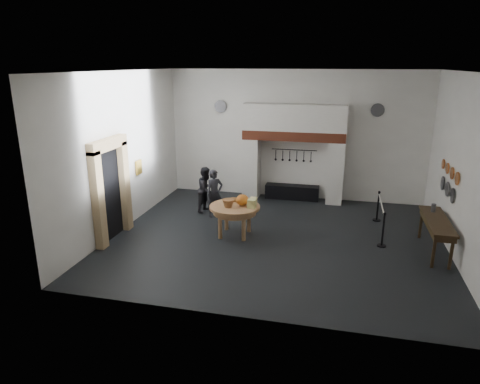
% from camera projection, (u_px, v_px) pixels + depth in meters
% --- Properties ---
extents(floor, '(9.00, 8.00, 0.02)m').
position_uv_depth(floor, '(276.00, 238.00, 11.96)').
color(floor, black).
rests_on(floor, ground).
extents(ceiling, '(9.00, 8.00, 0.02)m').
position_uv_depth(ceiling, '(280.00, 71.00, 10.65)').
color(ceiling, silver).
rests_on(ceiling, wall_back).
extents(wall_back, '(9.00, 0.02, 4.50)m').
position_uv_depth(wall_back, '(295.00, 135.00, 15.03)').
color(wall_back, white).
rests_on(wall_back, floor).
extents(wall_front, '(9.00, 0.02, 4.50)m').
position_uv_depth(wall_front, '(245.00, 207.00, 7.58)').
color(wall_front, white).
rests_on(wall_front, floor).
extents(wall_left, '(0.02, 8.00, 4.50)m').
position_uv_depth(wall_left, '(123.00, 152.00, 12.30)').
color(wall_left, white).
rests_on(wall_left, floor).
extents(wall_right, '(0.02, 8.00, 4.50)m').
position_uv_depth(wall_right, '(463.00, 169.00, 10.30)').
color(wall_right, white).
rests_on(wall_right, floor).
extents(chimney_pier_left, '(0.55, 0.70, 2.15)m').
position_uv_depth(chimney_pier_left, '(252.00, 168.00, 15.37)').
color(chimney_pier_left, silver).
rests_on(chimney_pier_left, floor).
extents(chimney_pier_right, '(0.55, 0.70, 2.15)m').
position_uv_depth(chimney_pier_right, '(335.00, 173.00, 14.71)').
color(chimney_pier_right, silver).
rests_on(chimney_pier_right, floor).
extents(hearth_brick_band, '(3.50, 0.72, 0.32)m').
position_uv_depth(hearth_brick_band, '(294.00, 135.00, 14.68)').
color(hearth_brick_band, '#9E442B').
rests_on(hearth_brick_band, chimney_pier_left).
extents(chimney_hood, '(3.50, 0.70, 0.90)m').
position_uv_depth(chimney_hood, '(295.00, 117.00, 14.51)').
color(chimney_hood, silver).
rests_on(chimney_hood, hearth_brick_band).
extents(iron_range, '(1.90, 0.45, 0.50)m').
position_uv_depth(iron_range, '(292.00, 192.00, 15.35)').
color(iron_range, black).
rests_on(iron_range, floor).
extents(utensil_rail, '(1.60, 0.02, 0.02)m').
position_uv_depth(utensil_rail, '(294.00, 150.00, 15.10)').
color(utensil_rail, black).
rests_on(utensil_rail, wall_back).
extents(door_recess, '(0.04, 1.10, 2.50)m').
position_uv_depth(door_recess, '(109.00, 195.00, 11.65)').
color(door_recess, black).
rests_on(door_recess, floor).
extents(door_jamb_near, '(0.22, 0.30, 2.60)m').
position_uv_depth(door_jamb_near, '(98.00, 201.00, 10.97)').
color(door_jamb_near, tan).
rests_on(door_jamb_near, floor).
extents(door_jamb_far, '(0.22, 0.30, 2.60)m').
position_uv_depth(door_jamb_far, '(124.00, 186.00, 12.27)').
color(door_jamb_far, tan).
rests_on(door_jamb_far, floor).
extents(door_lintel, '(0.22, 1.70, 0.30)m').
position_uv_depth(door_lintel, '(108.00, 144.00, 11.23)').
color(door_lintel, tan).
rests_on(door_lintel, door_jamb_near).
extents(wall_plaque, '(0.05, 0.34, 0.44)m').
position_uv_depth(wall_plaque, '(139.00, 167.00, 13.22)').
color(wall_plaque, gold).
rests_on(wall_plaque, wall_left).
extents(work_table, '(1.68, 1.68, 0.07)m').
position_uv_depth(work_table, '(235.00, 207.00, 11.94)').
color(work_table, '#A7834F').
rests_on(work_table, floor).
extents(pumpkin, '(0.36, 0.36, 0.31)m').
position_uv_depth(pumpkin, '(242.00, 200.00, 11.93)').
color(pumpkin, orange).
rests_on(pumpkin, work_table).
extents(cheese_block_big, '(0.22, 0.22, 0.24)m').
position_uv_depth(cheese_block_big, '(252.00, 204.00, 11.73)').
color(cheese_block_big, '#D6D881').
rests_on(cheese_block_big, work_table).
extents(cheese_block_small, '(0.18, 0.18, 0.20)m').
position_uv_depth(cheese_block_small, '(253.00, 201.00, 12.02)').
color(cheese_block_small, '#F2E391').
rests_on(cheese_block_small, work_table).
extents(wicker_basket, '(0.38, 0.38, 0.22)m').
position_uv_depth(wicker_basket, '(228.00, 203.00, 11.79)').
color(wicker_basket, '#955D36').
rests_on(wicker_basket, work_table).
extents(bread_loaf, '(0.31, 0.18, 0.13)m').
position_uv_depth(bread_loaf, '(234.00, 200.00, 12.26)').
color(bread_loaf, olive).
rests_on(bread_loaf, work_table).
extents(visitor_near, '(0.65, 0.65, 1.52)m').
position_uv_depth(visitor_near, '(215.00, 193.00, 13.44)').
color(visitor_near, black).
rests_on(visitor_near, floor).
extents(visitor_far, '(0.75, 0.86, 1.50)m').
position_uv_depth(visitor_far, '(206.00, 189.00, 13.90)').
color(visitor_far, black).
rests_on(visitor_far, floor).
extents(side_table, '(0.55, 2.20, 0.06)m').
position_uv_depth(side_table, '(437.00, 221.00, 10.82)').
color(side_table, '#342613').
rests_on(side_table, floor).
extents(pewter_jug, '(0.12, 0.12, 0.22)m').
position_uv_depth(pewter_jug, '(433.00, 208.00, 11.34)').
color(pewter_jug, '#505055').
rests_on(pewter_jug, side_table).
extents(copper_pan_a, '(0.03, 0.34, 0.34)m').
position_uv_depth(copper_pan_a, '(457.00, 179.00, 10.59)').
color(copper_pan_a, '#C6662D').
rests_on(copper_pan_a, wall_right).
extents(copper_pan_b, '(0.03, 0.32, 0.32)m').
position_uv_depth(copper_pan_b, '(452.00, 173.00, 11.10)').
color(copper_pan_b, '#C6662D').
rests_on(copper_pan_b, wall_right).
extents(copper_pan_c, '(0.03, 0.30, 0.30)m').
position_uv_depth(copper_pan_c, '(448.00, 168.00, 11.61)').
color(copper_pan_c, '#C6662D').
rests_on(copper_pan_c, wall_right).
extents(copper_pan_d, '(0.03, 0.28, 0.28)m').
position_uv_depth(copper_pan_d, '(443.00, 164.00, 12.12)').
color(copper_pan_d, '#C6662D').
rests_on(copper_pan_d, wall_right).
extents(pewter_plate_left, '(0.03, 0.40, 0.40)m').
position_uv_depth(pewter_plate_left, '(453.00, 196.00, 10.92)').
color(pewter_plate_left, '#4C4C51').
rests_on(pewter_plate_left, wall_right).
extents(pewter_plate_mid, '(0.03, 0.40, 0.40)m').
position_uv_depth(pewter_plate_mid, '(447.00, 189.00, 11.48)').
color(pewter_plate_mid, '#4C4C51').
rests_on(pewter_plate_mid, wall_right).
extents(pewter_plate_right, '(0.03, 0.40, 0.40)m').
position_uv_depth(pewter_plate_right, '(443.00, 183.00, 12.04)').
color(pewter_plate_right, '#4C4C51').
rests_on(pewter_plate_right, wall_right).
extents(pewter_plate_back_left, '(0.44, 0.03, 0.44)m').
position_uv_depth(pewter_plate_back_left, '(220.00, 106.00, 15.31)').
color(pewter_plate_back_left, '#4C4C51').
rests_on(pewter_plate_back_left, wall_back).
extents(pewter_plate_back_right, '(0.44, 0.03, 0.44)m').
position_uv_depth(pewter_plate_back_right, '(378.00, 110.00, 14.11)').
color(pewter_plate_back_right, '#4C4C51').
rests_on(pewter_plate_back_right, wall_back).
extents(barrier_post_near, '(0.05, 0.05, 0.90)m').
position_uv_depth(barrier_post_near, '(383.00, 231.00, 11.30)').
color(barrier_post_near, black).
rests_on(barrier_post_near, floor).
extents(barrier_post_far, '(0.05, 0.05, 0.90)m').
position_uv_depth(barrier_post_far, '(378.00, 207.00, 13.16)').
color(barrier_post_far, black).
rests_on(barrier_post_far, floor).
extents(barrier_rope, '(0.04, 2.00, 0.04)m').
position_uv_depth(barrier_rope, '(382.00, 204.00, 12.11)').
color(barrier_rope, white).
rests_on(barrier_rope, barrier_post_near).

